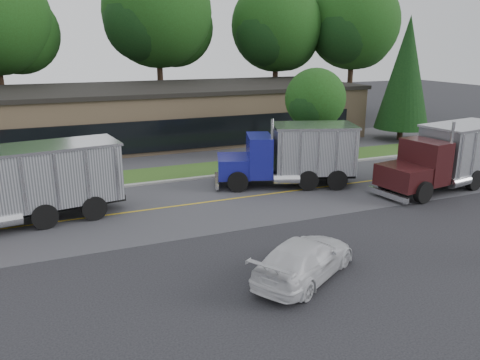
{
  "coord_description": "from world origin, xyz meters",
  "views": [
    {
      "loc": [
        -6.48,
        -11.96,
        7.59
      ],
      "look_at": [
        1.05,
        6.36,
        1.8
      ],
      "focal_mm": 35.0,
      "sensor_mm": 36.0,
      "label": 1
    }
  ],
  "objects_px": {
    "dump_truck_blue": "(294,153)",
    "dump_truck_maroon": "(450,155)",
    "rally_car": "(305,259)",
    "dump_truck_red": "(18,184)"
  },
  "relations": [
    {
      "from": "dump_truck_blue",
      "to": "rally_car",
      "type": "relative_size",
      "value": 1.69
    },
    {
      "from": "dump_truck_maroon",
      "to": "dump_truck_blue",
      "type": "bearing_deg",
      "value": -33.62
    },
    {
      "from": "dump_truck_maroon",
      "to": "rally_car",
      "type": "bearing_deg",
      "value": 17.24
    },
    {
      "from": "rally_car",
      "to": "dump_truck_maroon",
      "type": "bearing_deg",
      "value": -95.86
    },
    {
      "from": "dump_truck_red",
      "to": "dump_truck_maroon",
      "type": "bearing_deg",
      "value": 164.15
    },
    {
      "from": "dump_truck_red",
      "to": "rally_car",
      "type": "relative_size",
      "value": 2.18
    },
    {
      "from": "dump_truck_blue",
      "to": "dump_truck_maroon",
      "type": "distance_m",
      "value": 8.45
    },
    {
      "from": "dump_truck_maroon",
      "to": "rally_car",
      "type": "height_order",
      "value": "dump_truck_maroon"
    },
    {
      "from": "dump_truck_blue",
      "to": "dump_truck_maroon",
      "type": "bearing_deg",
      "value": 173.6
    },
    {
      "from": "dump_truck_maroon",
      "to": "rally_car",
      "type": "relative_size",
      "value": 1.82
    }
  ]
}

